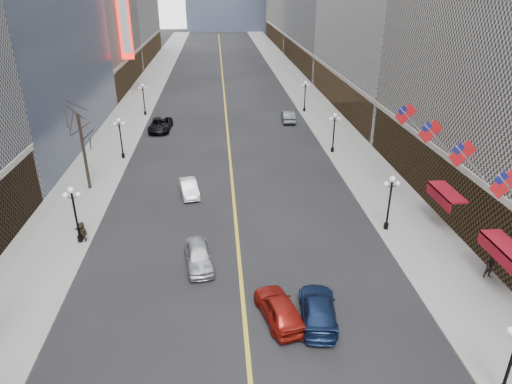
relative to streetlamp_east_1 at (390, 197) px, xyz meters
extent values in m
cube|color=gray|center=(2.20, 40.00, -2.83)|extent=(6.00, 230.00, 0.15)
cube|color=gray|center=(-25.80, 40.00, -2.83)|extent=(6.00, 230.00, 0.15)
cube|color=gold|center=(-11.80, 50.00, -2.89)|extent=(0.25, 200.00, 0.02)
cube|color=brown|center=(6.60, -1.00, -0.30)|extent=(2.80, 41.00, 5.00)
cube|color=brown|center=(6.60, 38.00, -0.30)|extent=(2.80, 35.00, 5.00)
cube|color=brown|center=(6.60, 76.00, -0.30)|extent=(2.80, 39.00, 5.00)
cube|color=brown|center=(6.60, 119.00, -0.30)|extent=(2.80, 45.00, 5.00)
cube|color=brown|center=(-30.20, 57.00, -0.30)|extent=(2.80, 29.00, 5.00)
cube|color=brown|center=(-30.20, 91.00, -0.30)|extent=(2.80, 37.00, 5.00)
cylinder|color=black|center=(0.00, -16.00, -0.75)|extent=(0.16, 0.16, 4.00)
sphere|color=white|center=(-0.45, -16.00, 1.15)|extent=(0.36, 0.36, 0.36)
cylinder|color=black|center=(0.00, 0.00, -2.50)|extent=(0.36, 0.36, 0.50)
cylinder|color=black|center=(0.00, 0.00, -0.75)|extent=(0.16, 0.16, 4.00)
sphere|color=white|center=(0.00, 0.00, 1.55)|extent=(0.44, 0.44, 0.44)
sphere|color=white|center=(-0.45, 0.00, 1.15)|extent=(0.36, 0.36, 0.36)
sphere|color=white|center=(0.45, 0.00, 1.15)|extent=(0.36, 0.36, 0.36)
cylinder|color=black|center=(0.00, 18.00, -2.50)|extent=(0.36, 0.36, 0.50)
cylinder|color=black|center=(0.00, 18.00, -0.75)|extent=(0.16, 0.16, 4.00)
sphere|color=white|center=(0.00, 18.00, 1.55)|extent=(0.44, 0.44, 0.44)
sphere|color=white|center=(-0.45, 18.00, 1.15)|extent=(0.36, 0.36, 0.36)
sphere|color=white|center=(0.45, 18.00, 1.15)|extent=(0.36, 0.36, 0.36)
cylinder|color=black|center=(0.00, 36.00, -2.50)|extent=(0.36, 0.36, 0.50)
cylinder|color=black|center=(0.00, 36.00, -0.75)|extent=(0.16, 0.16, 4.00)
sphere|color=white|center=(0.00, 36.00, 1.55)|extent=(0.44, 0.44, 0.44)
sphere|color=white|center=(-0.45, 36.00, 1.15)|extent=(0.36, 0.36, 0.36)
sphere|color=white|center=(0.45, 36.00, 1.15)|extent=(0.36, 0.36, 0.36)
cylinder|color=black|center=(-23.60, 0.00, -2.50)|extent=(0.36, 0.36, 0.50)
cylinder|color=black|center=(-23.60, 0.00, -0.75)|extent=(0.16, 0.16, 4.00)
sphere|color=white|center=(-23.60, 0.00, 1.55)|extent=(0.44, 0.44, 0.44)
sphere|color=white|center=(-24.05, 0.00, 1.15)|extent=(0.36, 0.36, 0.36)
sphere|color=white|center=(-23.15, 0.00, 1.15)|extent=(0.36, 0.36, 0.36)
cylinder|color=black|center=(-23.60, 18.00, -2.50)|extent=(0.36, 0.36, 0.50)
cylinder|color=black|center=(-23.60, 18.00, -0.75)|extent=(0.16, 0.16, 4.00)
sphere|color=white|center=(-23.60, 18.00, 1.55)|extent=(0.44, 0.44, 0.44)
sphere|color=white|center=(-24.05, 18.00, 1.15)|extent=(0.36, 0.36, 0.36)
sphere|color=white|center=(-23.15, 18.00, 1.15)|extent=(0.36, 0.36, 0.36)
cylinder|color=black|center=(-23.60, 36.00, -2.50)|extent=(0.36, 0.36, 0.50)
cylinder|color=black|center=(-23.60, 36.00, -0.75)|extent=(0.16, 0.16, 4.00)
sphere|color=white|center=(-23.60, 36.00, 1.55)|extent=(0.44, 0.44, 0.44)
sphere|color=white|center=(-24.05, 36.00, 1.15)|extent=(0.36, 0.36, 0.36)
sphere|color=white|center=(-23.15, 36.00, 1.15)|extent=(0.36, 0.36, 0.36)
cube|color=red|center=(3.35, -8.00, 4.55)|extent=(1.94, 0.04, 1.94)
cube|color=navy|center=(3.00, -8.00, 4.90)|extent=(0.88, 0.06, 0.88)
cylinder|color=#B2B2B7|center=(4.00, -3.00, 3.90)|extent=(2.49, 0.12, 2.49)
cube|color=red|center=(3.35, -3.00, 4.55)|extent=(1.94, 0.04, 1.94)
cube|color=navy|center=(3.00, -3.00, 4.90)|extent=(0.88, 0.06, 0.88)
cylinder|color=#B2B2B7|center=(4.00, 2.00, 3.90)|extent=(2.49, 0.12, 2.49)
cube|color=red|center=(3.35, 2.00, 4.55)|extent=(1.94, 0.04, 1.94)
cube|color=navy|center=(3.00, 2.00, 4.90)|extent=(0.88, 0.06, 0.88)
cylinder|color=#B2B2B7|center=(4.00, 7.00, 3.90)|extent=(2.49, 0.12, 2.49)
cube|color=red|center=(3.35, 7.00, 4.55)|extent=(1.94, 0.04, 1.94)
cube|color=navy|center=(3.00, 7.00, 4.90)|extent=(0.88, 0.06, 0.88)
cube|color=maroon|center=(4.50, -8.00, 0.30)|extent=(1.40, 4.00, 0.15)
cube|color=maroon|center=(3.85, -8.00, -0.10)|extent=(0.10, 4.00, 0.90)
cube|color=maroon|center=(4.50, 0.00, 0.30)|extent=(1.40, 4.00, 0.15)
cube|color=maroon|center=(3.85, 0.00, -0.10)|extent=(0.10, 4.00, 0.90)
cube|color=red|center=(-27.70, 50.00, 9.10)|extent=(2.00, 0.50, 12.00)
cube|color=white|center=(-27.65, 50.00, 9.10)|extent=(1.40, 0.55, 10.00)
cylinder|color=#2D231C|center=(-25.30, 10.00, 0.85)|extent=(0.28, 0.28, 7.20)
imported|color=#B4B6BC|center=(-14.61, -3.69, -2.13)|extent=(2.42, 4.73, 1.54)
imported|color=white|center=(-15.84, 8.01, -2.23)|extent=(2.17, 4.30, 1.35)
imported|color=black|center=(-20.59, 28.36, -2.10)|extent=(2.94, 5.86, 1.59)
imported|color=#122246|center=(-7.55, -9.86, -2.16)|extent=(2.76, 5.34, 1.48)
imported|color=maroon|center=(-9.80, -9.68, -2.10)|extent=(2.95, 4.99, 1.59)
imported|color=#4F5657|center=(-3.19, 31.21, -2.12)|extent=(1.85, 4.81, 1.56)
imported|color=black|center=(4.56, -6.95, -1.93)|extent=(0.81, 0.47, 1.64)
imported|color=#2C2418|center=(-23.40, 0.15, -1.97)|extent=(1.39, 1.23, 1.56)
camera|label=1|loc=(-12.90, -30.55, 15.08)|focal=32.00mm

